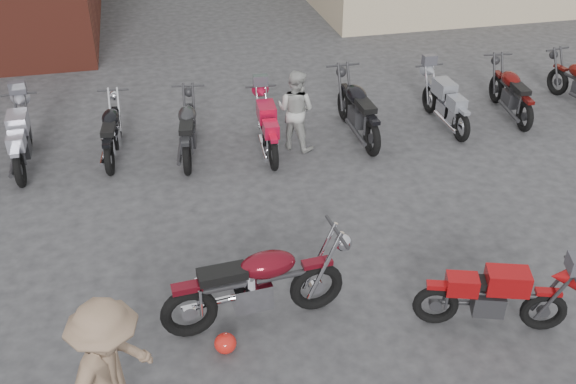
{
  "coord_description": "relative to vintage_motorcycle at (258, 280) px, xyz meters",
  "views": [
    {
      "loc": [
        -1.92,
        -5.44,
        5.62
      ],
      "look_at": [
        -0.16,
        2.02,
        0.9
      ],
      "focal_mm": 40.0,
      "sensor_mm": 36.0,
      "label": 1
    }
  ],
  "objects": [
    {
      "name": "row_bike_7",
      "position": [
        6.2,
        4.85,
        -0.08
      ],
      "size": [
        0.86,
        2.0,
        1.13
      ],
      "primitive_type": null,
      "rotation": [
        0.0,
        0.0,
        1.46
      ],
      "color": "#530C0A",
      "rests_on": "ground"
    },
    {
      "name": "helmet",
      "position": [
        -0.48,
        -0.43,
        -0.52
      ],
      "size": [
        0.3,
        0.3,
        0.24
      ],
      "primitive_type": "ellipsoid",
      "rotation": [
        0.0,
        0.0,
        0.12
      ],
      "color": "red",
      "rests_on": "ground"
    },
    {
      "name": "row_bike_4",
      "position": [
        1.04,
        4.44,
        -0.11
      ],
      "size": [
        0.72,
        1.88,
        1.07
      ],
      "primitive_type": null,
      "rotation": [
        0.0,
        0.0,
        1.51
      ],
      "color": "red",
      "rests_on": "ground"
    },
    {
      "name": "sportbike",
      "position": [
        2.77,
        -0.76,
        -0.13
      ],
      "size": [
        1.89,
        1.12,
        1.04
      ],
      "primitive_type": null,
      "rotation": [
        0.0,
        0.0,
        -0.32
      ],
      "color": "#9F0D0F",
      "rests_on": "ground"
    },
    {
      "name": "row_bike_2",
      "position": [
        -1.73,
        4.92,
        -0.11
      ],
      "size": [
        0.79,
        1.89,
        1.07
      ],
      "primitive_type": null,
      "rotation": [
        0.0,
        0.0,
        1.47
      ],
      "color": "black",
      "rests_on": "ground"
    },
    {
      "name": "person_tan",
      "position": [
        -1.69,
        -1.43,
        0.26
      ],
      "size": [
        1.21,
        1.35,
        1.82
      ],
      "primitive_type": "imported",
      "rotation": [
        0.0,
        0.0,
        0.98
      ],
      "color": "#907259",
      "rests_on": "ground"
    },
    {
      "name": "person_light",
      "position": [
        1.58,
        4.47,
        0.11
      ],
      "size": [
        0.93,
        0.91,
        1.51
      ],
      "primitive_type": "imported",
      "rotation": [
        0.0,
        0.0,
        2.44
      ],
      "color": "#AFB0AB",
      "rests_on": "ground"
    },
    {
      "name": "vintage_motorcycle",
      "position": [
        0.0,
        0.0,
        0.0
      ],
      "size": [
        2.28,
        0.9,
        1.29
      ],
      "primitive_type": null,
      "rotation": [
        0.0,
        0.0,
        0.07
      ],
      "color": "#580B15",
      "rests_on": "ground"
    },
    {
      "name": "row_bike_5",
      "position": [
        2.85,
        4.66,
        -0.03
      ],
      "size": [
        0.74,
        2.14,
        1.24
      ],
      "primitive_type": null,
      "rotation": [
        0.0,
        0.0,
        1.59
      ],
      "color": "black",
      "rests_on": "ground"
    },
    {
      "name": "ground",
      "position": [
        0.89,
        -0.52,
        -0.65
      ],
      "size": [
        90.0,
        90.0,
        0.0
      ],
      "primitive_type": "plane",
      "color": "#2E2E31"
    },
    {
      "name": "row_bike_3",
      "position": [
        -0.39,
        4.65,
        -0.09
      ],
      "size": [
        0.9,
        2.0,
        1.12
      ],
      "primitive_type": null,
      "rotation": [
        0.0,
        0.0,
        1.43
      ],
      "color": "#262629",
      "rests_on": "ground"
    },
    {
      "name": "row_bike_1",
      "position": [
        -3.29,
        4.9,
        -0.08
      ],
      "size": [
        0.71,
        1.98,
        1.14
      ],
      "primitive_type": null,
      "rotation": [
        0.0,
        0.0,
        1.6
      ],
      "color": "#9494A1",
      "rests_on": "ground"
    },
    {
      "name": "row_bike_6",
      "position": [
        4.68,
        4.71,
        -0.11
      ],
      "size": [
        0.66,
        1.88,
        1.08
      ],
      "primitive_type": null,
      "rotation": [
        0.0,
        0.0,
        1.6
      ],
      "color": "gray",
      "rests_on": "ground"
    }
  ]
}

